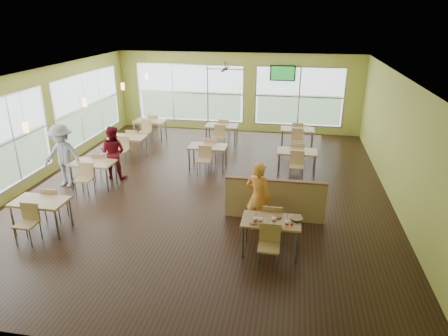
{
  "coord_description": "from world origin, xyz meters",
  "views": [
    {
      "loc": [
        2.3,
        -10.23,
        4.71
      ],
      "look_at": [
        0.68,
        -1.09,
        1.06
      ],
      "focal_mm": 32.0,
      "sensor_mm": 36.0,
      "label": 1
    }
  ],
  "objects_px": {
    "half_wall_divider": "(275,199)",
    "food_basket": "(297,219)",
    "man_plaid": "(259,197)",
    "main_table": "(271,225)"
  },
  "relations": [
    {
      "from": "man_plaid",
      "to": "main_table",
      "type": "bearing_deg",
      "value": 135.49
    },
    {
      "from": "half_wall_divider",
      "to": "food_basket",
      "type": "distance_m",
      "value": 1.49
    },
    {
      "from": "half_wall_divider",
      "to": "food_basket",
      "type": "height_order",
      "value": "half_wall_divider"
    },
    {
      "from": "man_plaid",
      "to": "half_wall_divider",
      "type": "bearing_deg",
      "value": -95.57
    },
    {
      "from": "half_wall_divider",
      "to": "food_basket",
      "type": "relative_size",
      "value": 9.26
    },
    {
      "from": "man_plaid",
      "to": "food_basket",
      "type": "xyz_separation_m",
      "value": [
        0.85,
        -0.74,
        -0.06
      ]
    },
    {
      "from": "main_table",
      "to": "half_wall_divider",
      "type": "distance_m",
      "value": 1.45
    },
    {
      "from": "half_wall_divider",
      "to": "man_plaid",
      "type": "relative_size",
      "value": 1.42
    },
    {
      "from": "main_table",
      "to": "man_plaid",
      "type": "bearing_deg",
      "value": 112.64
    },
    {
      "from": "half_wall_divider",
      "to": "food_basket",
      "type": "xyz_separation_m",
      "value": [
        0.51,
        -1.37,
        0.26
      ]
    }
  ]
}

